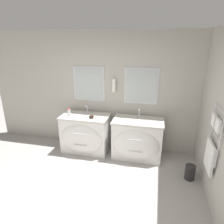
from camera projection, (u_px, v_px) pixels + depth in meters
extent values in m
plane|color=#9E9993|center=(67.00, 218.00, 2.82)|extent=(16.00, 16.00, 0.00)
cube|color=#B2ADA3|center=(106.00, 92.00, 4.46)|extent=(5.60, 0.06, 2.60)
cube|color=silver|center=(89.00, 84.00, 4.45)|extent=(0.72, 0.01, 0.76)
cube|color=#B2BCBA|center=(89.00, 84.00, 4.44)|extent=(0.65, 0.01, 0.69)
cube|color=silver|center=(141.00, 86.00, 4.20)|extent=(0.72, 0.01, 0.76)
cube|color=#B2BCBA|center=(141.00, 86.00, 4.19)|extent=(0.65, 0.01, 0.69)
cylinder|color=white|center=(114.00, 85.00, 4.28)|extent=(0.08, 0.08, 0.28)
cube|color=silver|center=(114.00, 85.00, 4.32)|extent=(0.05, 0.02, 0.08)
cube|color=#B2ADA3|center=(220.00, 120.00, 2.87)|extent=(0.06, 4.34, 2.60)
cylinder|color=silver|center=(220.00, 142.00, 2.63)|extent=(0.02, 0.02, 0.80)
cylinder|color=silver|center=(211.00, 127.00, 3.07)|extent=(0.02, 0.02, 0.80)
cylinder|color=silver|center=(220.00, 109.00, 2.72)|extent=(0.02, 0.49, 0.02)
cylinder|color=silver|center=(217.00, 122.00, 2.79)|extent=(0.02, 0.49, 0.02)
cylinder|color=silver|center=(215.00, 134.00, 2.85)|extent=(0.02, 0.49, 0.02)
cylinder|color=silver|center=(213.00, 145.00, 2.91)|extent=(0.02, 0.49, 0.02)
cylinder|color=silver|center=(211.00, 157.00, 2.97)|extent=(0.02, 0.49, 0.02)
cube|color=white|center=(210.00, 156.00, 2.98)|extent=(0.04, 0.41, 0.45)
cube|color=white|center=(218.00, 126.00, 2.70)|extent=(0.04, 0.17, 0.18)
cube|color=white|center=(214.00, 120.00, 2.89)|extent=(0.04, 0.17, 0.18)
cube|color=white|center=(86.00, 134.00, 4.50)|extent=(1.01, 0.59, 0.80)
ellipsoid|color=white|center=(81.00, 139.00, 4.23)|extent=(0.93, 0.13, 0.67)
cube|color=beige|center=(85.00, 116.00, 4.36)|extent=(1.04, 0.62, 0.04)
ellipsoid|color=white|center=(85.00, 117.00, 4.34)|extent=(0.37, 0.32, 0.06)
cylinder|color=silver|center=(79.00, 134.00, 4.11)|extent=(0.28, 0.01, 0.01)
cylinder|color=silver|center=(80.00, 145.00, 4.20)|extent=(0.28, 0.01, 0.01)
cube|color=white|center=(137.00, 139.00, 4.25)|extent=(1.01, 0.59, 0.80)
ellipsoid|color=white|center=(136.00, 146.00, 3.99)|extent=(0.93, 0.13, 0.67)
cube|color=beige|center=(138.00, 121.00, 4.12)|extent=(1.04, 0.62, 0.04)
ellipsoid|color=white|center=(138.00, 122.00, 4.09)|extent=(0.37, 0.32, 0.06)
cylinder|color=silver|center=(136.00, 140.00, 3.86)|extent=(0.28, 0.01, 0.01)
cylinder|color=silver|center=(135.00, 152.00, 3.95)|extent=(0.28, 0.01, 0.01)
cylinder|color=silver|center=(87.00, 109.00, 4.47)|extent=(0.02, 0.02, 0.21)
cylinder|color=silver|center=(86.00, 106.00, 4.39)|extent=(0.02, 0.11, 0.02)
cylinder|color=silver|center=(85.00, 112.00, 4.51)|extent=(0.03, 0.03, 0.04)
cylinder|color=silver|center=(91.00, 113.00, 4.48)|extent=(0.03, 0.03, 0.04)
cylinder|color=silver|center=(139.00, 113.00, 4.22)|extent=(0.02, 0.02, 0.21)
cylinder|color=silver|center=(139.00, 109.00, 4.14)|extent=(0.02, 0.11, 0.02)
cylinder|color=silver|center=(136.00, 116.00, 4.27)|extent=(0.03, 0.03, 0.04)
cylinder|color=silver|center=(142.00, 117.00, 4.24)|extent=(0.03, 0.03, 0.04)
cylinder|color=silver|center=(69.00, 113.00, 4.31)|extent=(0.06, 0.06, 0.15)
cylinder|color=red|center=(69.00, 109.00, 4.28)|extent=(0.04, 0.04, 0.02)
ellipsoid|color=black|center=(91.00, 117.00, 4.20)|extent=(0.10, 0.10, 0.06)
cylinder|color=#282626|center=(190.00, 172.00, 3.60)|extent=(0.18, 0.18, 0.28)
torus|color=#282626|center=(191.00, 166.00, 3.55)|extent=(0.18, 0.18, 0.01)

